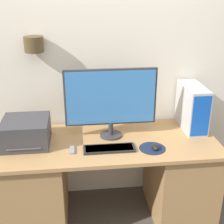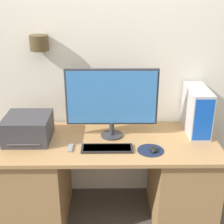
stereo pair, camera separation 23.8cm
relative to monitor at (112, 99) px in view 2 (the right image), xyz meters
The scene contains 9 objects.
wall_back 0.42m from the monitor, 94.07° to the left, with size 6.40×0.21×2.70m.
desk 0.71m from the monitor, 103.84° to the right, with size 1.78×0.75×0.78m.
monitor is the anchor object (origin of this frame).
keyboard 0.40m from the monitor, 99.30° to the right, with size 0.40×0.14×0.02m.
mousepad 0.52m from the monitor, 40.78° to the right, with size 0.21×0.21×0.00m.
mouse 0.52m from the monitor, 40.64° to the right, with size 0.05×0.10×0.04m.
computer_tower 0.74m from the monitor, ahead, with size 0.17×0.42×0.39m.
printer 0.73m from the monitor, behind, with size 0.37×0.37×0.21m.
remote_control 0.51m from the monitor, 145.41° to the right, with size 0.04×0.11×0.02m.
Camera 2 is at (-0.00, -1.91, 1.98)m, focal length 50.00 mm.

